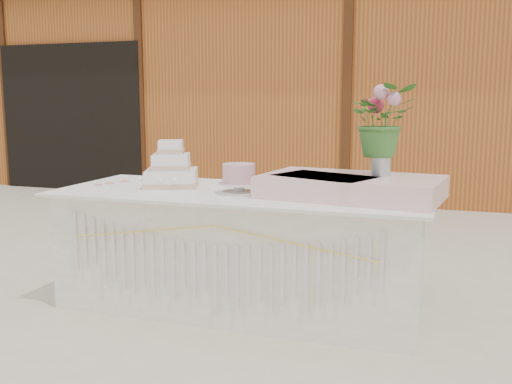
% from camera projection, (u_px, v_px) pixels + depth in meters
% --- Properties ---
extents(ground, '(80.00, 80.00, 0.00)m').
position_uv_depth(ground, '(242.00, 305.00, 3.79)').
color(ground, beige).
rests_on(ground, ground).
extents(barn, '(12.60, 4.60, 3.30)m').
position_uv_depth(barn, '(367.00, 81.00, 9.15)').
color(barn, '#AB5D24').
rests_on(barn, ground).
extents(cake_table, '(2.40, 1.00, 0.77)m').
position_uv_depth(cake_table, '(241.00, 249.00, 3.73)').
color(cake_table, white).
rests_on(cake_table, ground).
extents(wedding_cake, '(0.45, 0.45, 0.31)m').
position_uv_depth(wedding_cake, '(171.00, 171.00, 3.88)').
color(wedding_cake, white).
rests_on(wedding_cake, cake_table).
extents(pink_cake_stand, '(0.26, 0.26, 0.19)m').
position_uv_depth(pink_cake_stand, '(239.00, 177.00, 3.57)').
color(pink_cake_stand, silver).
rests_on(pink_cake_stand, cake_table).
extents(satin_runner, '(1.12, 0.74, 0.13)m').
position_uv_depth(satin_runner, '(351.00, 187.00, 3.42)').
color(satin_runner, beige).
rests_on(satin_runner, cake_table).
extents(flower_vase, '(0.12, 0.12, 0.16)m').
position_uv_depth(flower_vase, '(381.00, 162.00, 3.41)').
color(flower_vase, silver).
rests_on(flower_vase, satin_runner).
extents(bouquet, '(0.48, 0.45, 0.43)m').
position_uv_depth(bouquet, '(383.00, 112.00, 3.36)').
color(bouquet, '#3A6E2C').
rests_on(bouquet, flower_vase).
extents(loose_flowers, '(0.23, 0.33, 0.02)m').
position_uv_depth(loose_flowers, '(110.00, 183.00, 3.99)').
color(loose_flowers, pink).
rests_on(loose_flowers, cake_table).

